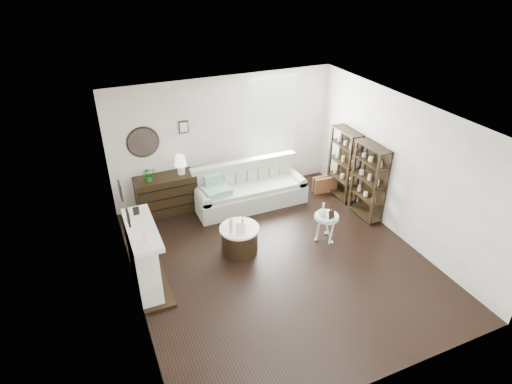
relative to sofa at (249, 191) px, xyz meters
name	(u,v)px	position (x,y,z in m)	size (l,w,h in m)	color
room	(257,123)	(0.45, 0.63, 1.29)	(5.50, 5.50, 5.50)	black
fireplace	(144,259)	(-2.59, -1.77, 0.23)	(0.50, 1.40, 1.84)	white
shelf_unit_far	(344,164)	(2.05, -0.52, 0.49)	(0.30, 0.80, 1.60)	black
shelf_unit_near	(369,182)	(2.05, -1.42, 0.49)	(0.30, 0.80, 1.60)	black
sofa	(249,191)	(0.00, 0.00, 0.00)	(2.41, 0.84, 0.94)	#ADB5A2
quilt	(216,191)	(-0.79, -0.12, 0.24)	(0.55, 0.45, 0.14)	#289473
suitcase	(325,184)	(1.82, -0.21, -0.12)	(0.56, 0.19, 0.38)	brown
dresser	(166,194)	(-1.73, 0.40, 0.11)	(1.25, 0.53, 0.83)	black
table_lamp	(181,165)	(-1.37, 0.40, 0.73)	(0.26, 0.26, 0.42)	#EBE2C6
potted_plant	(149,174)	(-2.04, 0.34, 0.67)	(0.27, 0.23, 0.30)	#1B601C
drum_table	(240,239)	(-0.82, -1.51, -0.05)	(0.73, 0.73, 0.51)	black
pedestal_table	(327,217)	(0.82, -1.85, 0.20)	(0.46, 0.46, 0.56)	silver
eiffel_drum	(242,221)	(-0.74, -1.46, 0.29)	(0.11, 0.11, 0.19)	black
bottle_drum	(231,225)	(-1.00, -1.59, 0.36)	(0.07, 0.07, 0.32)	silver
card_frame_drum	(240,228)	(-0.87, -1.69, 0.31)	(0.17, 0.01, 0.22)	white
eiffel_ped	(330,210)	(0.91, -1.82, 0.34)	(0.10, 0.10, 0.18)	black
flask_ped	(323,209)	(0.74, -1.83, 0.39)	(0.15, 0.15, 0.28)	silver
card_frame_ped	(332,214)	(0.84, -1.97, 0.33)	(0.13, 0.01, 0.17)	black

